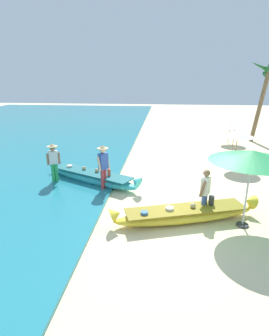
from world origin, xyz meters
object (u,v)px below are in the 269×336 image
at_px(boat_cyan_midground, 92,177).
at_px(person_vendor_hatted, 103,165).
at_px(person_tourist_customer, 205,190).
at_px(boat_yellow_foreground, 186,214).
at_px(palm_tree_tall_inland, 268,76).
at_px(patio_umbrella_large, 252,156).
at_px(person_vendor_assistant, 54,161).

distance_m(boat_cyan_midground, person_vendor_hatted, 1.28).
xyz_separation_m(boat_cyan_midground, person_tourist_customer, (4.37, -2.48, 0.62)).
distance_m(boat_yellow_foreground, boat_cyan_midground, 4.76).
relative_size(boat_yellow_foreground, person_tourist_customer, 2.97).
height_order(boat_cyan_midground, palm_tree_tall_inland, palm_tree_tall_inland).
bearing_deg(patio_umbrella_large, palm_tree_tall_inland, 70.60).
bearing_deg(boat_yellow_foreground, boat_cyan_midground, 142.30).
xyz_separation_m(person_vendor_hatted, person_vendor_assistant, (-2.23, 0.50, -0.06)).
xyz_separation_m(boat_yellow_foreground, patio_umbrella_large, (1.73, -0.09, 1.96)).
relative_size(boat_cyan_midground, person_tourist_customer, 2.86).
relative_size(boat_cyan_midground, person_vendor_assistant, 2.59).
xyz_separation_m(person_vendor_hatted, person_tourist_customer, (3.70, -1.76, -0.19)).
bearing_deg(boat_cyan_midground, person_tourist_customer, -29.55).
distance_m(person_vendor_assistant, palm_tree_tall_inland, 15.22).
distance_m(boat_yellow_foreground, person_vendor_hatted, 3.87).
xyz_separation_m(boat_cyan_midground, person_vendor_assistant, (-1.55, -0.23, 0.75)).
height_order(boat_cyan_midground, person_tourist_customer, person_tourist_customer).
bearing_deg(boat_cyan_midground, patio_umbrella_large, -28.67).
xyz_separation_m(person_tourist_customer, patio_umbrella_large, (1.12, -0.52, 1.32)).
relative_size(boat_yellow_foreground, palm_tree_tall_inland, 0.86).
relative_size(person_vendor_assistant, patio_umbrella_large, 0.74).
height_order(boat_yellow_foreground, person_tourist_customer, person_tourist_customer).
bearing_deg(person_vendor_hatted, palm_tree_tall_inland, 47.60).
bearing_deg(person_tourist_customer, person_vendor_assistant, 159.19).
height_order(boat_yellow_foreground, person_vendor_assistant, person_vendor_assistant).
bearing_deg(patio_umbrella_large, person_tourist_customer, 154.95).
distance_m(boat_cyan_midground, patio_umbrella_large, 6.55).
relative_size(boat_yellow_foreground, person_vendor_hatted, 2.54).
bearing_deg(person_tourist_customer, patio_umbrella_large, -25.05).
xyz_separation_m(boat_yellow_foreground, person_tourist_customer, (0.61, 0.43, 0.65)).
bearing_deg(palm_tree_tall_inland, boat_yellow_foreground, -116.40).
xyz_separation_m(boat_yellow_foreground, person_vendor_hatted, (-3.09, 2.19, 0.83)).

